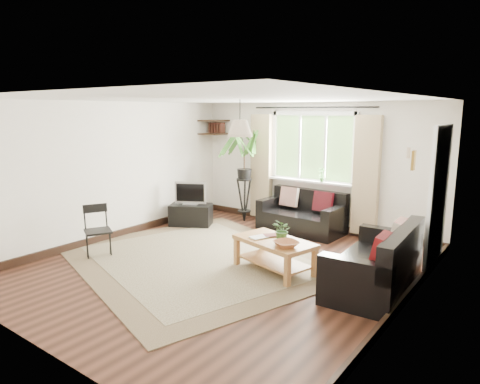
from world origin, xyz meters
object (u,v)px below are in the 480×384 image
Objects in this scene: sofa_right at (374,259)px; tv_stand at (191,215)px; coffee_table at (274,255)px; palm_stand at (244,175)px; folding_chair at (98,232)px; sofa_back at (301,213)px.

tv_stand is at bearing -105.45° from sofa_right.
sofa_right reaches higher than coffee_table.
coffee_table is 0.60× the size of palm_stand.
folding_chair is at bearing -156.08° from coffee_table.
palm_stand is (-1.33, 0.02, 0.59)m from sofa_back.
sofa_back reaches higher than tv_stand.
palm_stand is at bearing -177.92° from sofa_back.
coffee_table is 2.85m from tv_stand.
palm_stand is at bearing -121.37° from sofa_right.
coffee_table is at bearing -45.58° from palm_stand.
tv_stand is at bearing -152.34° from sofa_back.
sofa_right is 3.82m from palm_stand.
coffee_table is 2.74m from folding_chair.
sofa_right is at bearing -43.27° from folding_chair.
tv_stand is 1.34m from palm_stand.
tv_stand is 0.42× the size of palm_stand.
sofa_back is at bearing -2.98° from folding_chair.
tv_stand is 0.99× the size of folding_chair.
sofa_back is at bearing -0.75° from palm_stand.
sofa_right is 4.06m from folding_chair.
coffee_table is at bearing -82.91° from sofa_right.
palm_stand is 3.23m from folding_chair.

